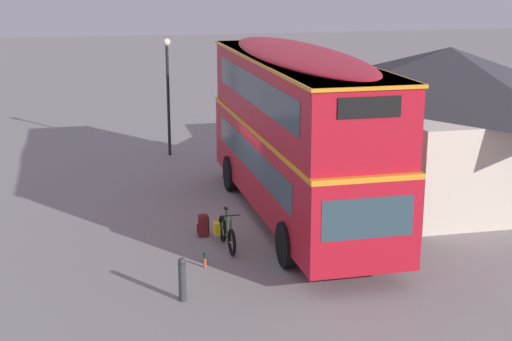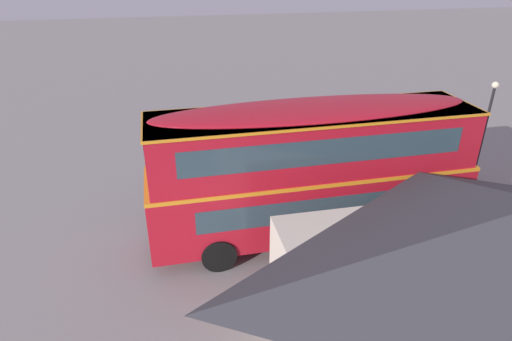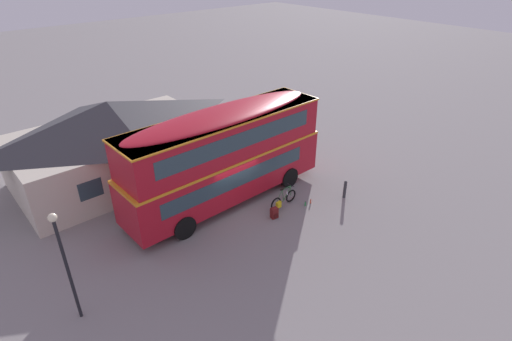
% 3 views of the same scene
% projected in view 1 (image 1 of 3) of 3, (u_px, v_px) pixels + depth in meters
% --- Properties ---
extents(ground_plane, '(120.00, 120.00, 0.00)m').
position_uv_depth(ground_plane, '(271.00, 218.00, 21.74)').
color(ground_plane, gray).
extents(double_decker_bus, '(10.70, 2.77, 4.79)m').
position_uv_depth(double_decker_bus, '(297.00, 127.00, 20.92)').
color(double_decker_bus, black).
rests_on(double_decker_bus, ground).
extents(touring_bicycle, '(1.75, 0.50, 1.03)m').
position_uv_depth(touring_bicycle, '(226.00, 233.00, 19.40)').
color(touring_bicycle, black).
rests_on(touring_bicycle, ground).
extents(backpack_on_ground, '(0.36, 0.35, 0.59)m').
position_uv_depth(backpack_on_ground, '(203.00, 224.00, 20.26)').
color(backpack_on_ground, maroon).
rests_on(backpack_on_ground, ground).
extents(water_bottle_green_metal, '(0.08, 0.08, 0.23)m').
position_uv_depth(water_bottle_green_metal, '(204.00, 258.00, 18.48)').
color(water_bottle_green_metal, green).
rests_on(water_bottle_green_metal, ground).
extents(water_bottle_red_squeeze, '(0.07, 0.07, 0.26)m').
position_uv_depth(water_bottle_red_squeeze, '(205.00, 263.00, 18.13)').
color(water_bottle_red_squeeze, '#D84C33').
rests_on(water_bottle_red_squeeze, ground).
extents(pub_building, '(10.69, 6.56, 4.38)m').
position_uv_depth(pub_building, '(447.00, 113.00, 25.16)').
color(pub_building, beige).
rests_on(pub_building, ground).
extents(street_lamp, '(0.28, 0.28, 4.35)m').
position_uv_depth(street_lamp, '(168.00, 83.00, 28.29)').
color(street_lamp, black).
rests_on(street_lamp, ground).
extents(kerb_bollard, '(0.16, 0.16, 0.97)m').
position_uv_depth(kerb_bollard, '(182.00, 279.00, 16.25)').
color(kerb_bollard, '#333338').
rests_on(kerb_bollard, ground).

